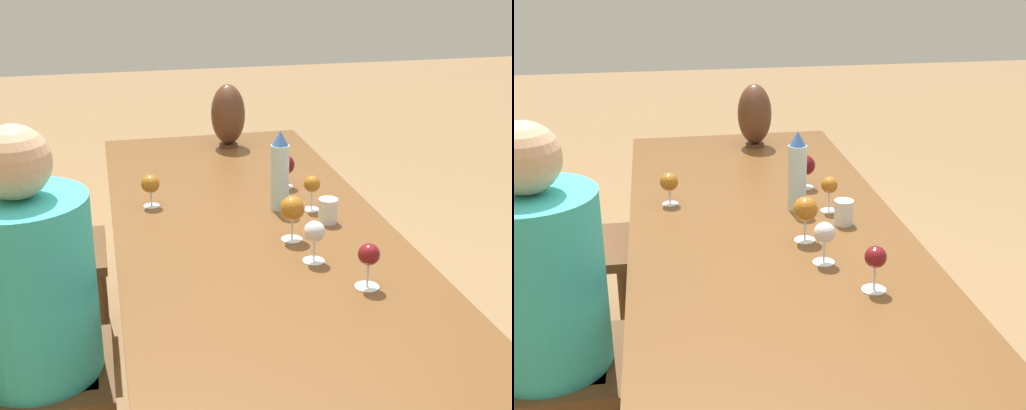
# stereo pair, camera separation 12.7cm
# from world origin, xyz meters

# --- Properties ---
(ground_plane) EXTENTS (14.00, 14.00, 0.00)m
(ground_plane) POSITION_xyz_m (0.00, 0.00, 0.00)
(ground_plane) COLOR olive
(dining_table) EXTENTS (2.35, 0.95, 0.74)m
(dining_table) POSITION_xyz_m (0.00, 0.00, 0.68)
(dining_table) COLOR brown
(dining_table) RESTS_ON ground_plane
(water_bottle) EXTENTS (0.07, 0.07, 0.30)m
(water_bottle) POSITION_xyz_m (0.12, -0.13, 0.89)
(water_bottle) COLOR #ADCCD6
(water_bottle) RESTS_ON dining_table
(water_tumbler) EXTENTS (0.07, 0.07, 0.09)m
(water_tumbler) POSITION_xyz_m (-0.05, -0.27, 0.79)
(water_tumbler) COLOR silver
(water_tumbler) RESTS_ON dining_table
(vase) EXTENTS (0.16, 0.16, 0.30)m
(vase) POSITION_xyz_m (0.95, -0.10, 0.90)
(vase) COLOR #4C2D1E
(vase) RESTS_ON dining_table
(wine_glass_0) EXTENTS (0.07, 0.07, 0.12)m
(wine_glass_0) POSITION_xyz_m (0.24, 0.33, 0.83)
(wine_glass_0) COLOR silver
(wine_glass_0) RESTS_ON dining_table
(wine_glass_1) EXTENTS (0.07, 0.07, 0.13)m
(wine_glass_1) POSITION_xyz_m (-0.34, -0.13, 0.84)
(wine_glass_1) COLOR silver
(wine_glass_1) RESTS_ON dining_table
(wine_glass_2) EXTENTS (0.07, 0.07, 0.14)m
(wine_glass_2) POSITION_xyz_m (-0.54, -0.23, 0.84)
(wine_glass_2) COLOR silver
(wine_glass_2) RESTS_ON dining_table
(wine_glass_3) EXTENTS (0.08, 0.08, 0.15)m
(wine_glass_3) POSITION_xyz_m (-0.17, -0.10, 0.85)
(wine_glass_3) COLOR silver
(wine_glass_3) RESTS_ON dining_table
(wine_glass_4) EXTENTS (0.08, 0.08, 0.13)m
(wine_glass_4) POSITION_xyz_m (0.34, -0.21, 0.84)
(wine_glass_4) COLOR silver
(wine_glass_4) RESTS_ON dining_table
(wine_glass_5) EXTENTS (0.06, 0.06, 0.13)m
(wine_glass_5) POSITION_xyz_m (0.08, -0.24, 0.84)
(wine_glass_5) COLOR silver
(wine_glass_5) RESTS_ON dining_table
(chair_near) EXTENTS (0.44, 0.44, 0.89)m
(chair_near) POSITION_xyz_m (-0.32, 0.80, 0.49)
(chair_near) COLOR brown
(chair_near) RESTS_ON ground_plane
(chair_far) EXTENTS (0.44, 0.44, 0.89)m
(chair_far) POSITION_xyz_m (0.56, 0.80, 0.49)
(chair_far) COLOR brown
(chair_far) RESTS_ON ground_plane
(person_near) EXTENTS (0.39, 0.39, 1.23)m
(person_near) POSITION_xyz_m (-0.32, 0.71, 0.65)
(person_near) COLOR #2D2D38
(person_near) RESTS_ON ground_plane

